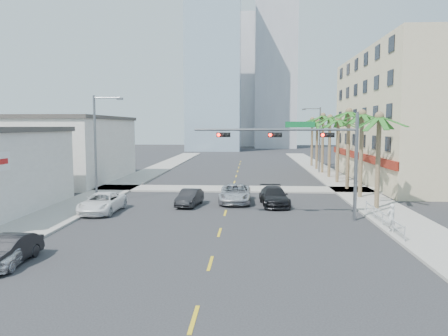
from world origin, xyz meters
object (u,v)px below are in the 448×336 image
object	(u,v)px
traffic_signal_mast	(309,147)
car_parked_near	(7,251)
car_parked_mid	(8,251)
car_lane_center	(235,194)
car_parked_far	(102,203)
car_lane_right	(274,196)
pedestrian	(391,217)
car_lane_left	(190,198)

from	to	relation	value
traffic_signal_mast	car_parked_near	size ratio (longest dim) A/B	2.86
car_parked_mid	car_parked_near	bearing A→B (deg)	-87.74
car_parked_mid	car_lane_center	xyz separation A→B (m)	(9.97, 17.25, 0.10)
traffic_signal_mast	car_parked_mid	distance (m)	19.10
car_parked_far	car_lane_right	world-z (taller)	car_lane_right
car_parked_near	pedestrian	bearing A→B (deg)	13.41
traffic_signal_mast	car_lane_center	world-z (taller)	traffic_signal_mast
car_parked_mid	car_lane_left	bearing A→B (deg)	70.07
car_parked_near	car_parked_far	distance (m)	12.44
car_parked_far	car_lane_left	size ratio (longest dim) A/B	1.29
traffic_signal_mast	car_lane_left	bearing A→B (deg)	151.41
car_parked_far	pedestrian	bearing A→B (deg)	-14.01
traffic_signal_mast	car_lane_center	distance (m)	9.39
car_lane_right	pedestrian	distance (m)	11.08
car_lane_center	car_parked_far	bearing A→B (deg)	-153.69
car_parked_near	car_parked_far	xyz separation A→B (m)	(0.19, 12.43, 0.07)
car_parked_mid	car_lane_center	distance (m)	19.93
car_parked_mid	pedestrian	bearing A→B (deg)	22.17
car_parked_near	car_lane_left	bearing A→B (deg)	61.29
traffic_signal_mast	car_lane_right	bearing A→B (deg)	110.35
car_parked_near	car_parked_mid	xyz separation A→B (m)	(0.00, 0.02, 0.01)
car_parked_near	car_lane_right	size ratio (longest dim) A/B	0.76
car_parked_far	car_lane_right	bearing A→B (deg)	16.97
traffic_signal_mast	car_lane_center	xyz separation A→B (m)	(-5.21, 6.53, -4.29)
car_lane_left	car_lane_right	size ratio (longest dim) A/B	0.79
car_lane_right	traffic_signal_mast	bearing A→B (deg)	-74.72
car_parked_near	pedestrian	xyz separation A→B (m)	(19.70, 7.16, 0.32)
car_parked_far	car_lane_center	world-z (taller)	car_lane_center
car_parked_far	car_lane_left	distance (m)	6.91
car_lane_left	car_parked_near	bearing A→B (deg)	-104.38
traffic_signal_mast	car_parked_mid	xyz separation A→B (m)	(-15.18, -10.72, -4.39)
car_lane_center	car_lane_right	world-z (taller)	car_lane_center
car_parked_far	car_lane_right	xyz separation A→B (m)	(13.00, 3.69, 0.02)
car_parked_mid	car_lane_center	size ratio (longest dim) A/B	0.73
car_lane_right	pedestrian	size ratio (longest dim) A/B	3.07
car_parked_far	car_lane_center	size ratio (longest dim) A/B	0.95
car_parked_near	car_lane_center	distance (m)	19.95
traffic_signal_mast	car_lane_right	size ratio (longest dim) A/B	2.16
traffic_signal_mast	pedestrian	size ratio (longest dim) A/B	6.64
traffic_signal_mast	car_lane_right	xyz separation A→B (m)	(-2.00, 5.38, -4.31)
car_lane_center	car_lane_right	xyz separation A→B (m)	(3.22, -1.15, -0.03)
car_parked_near	car_parked_mid	size ratio (longest dim) A/B	0.95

